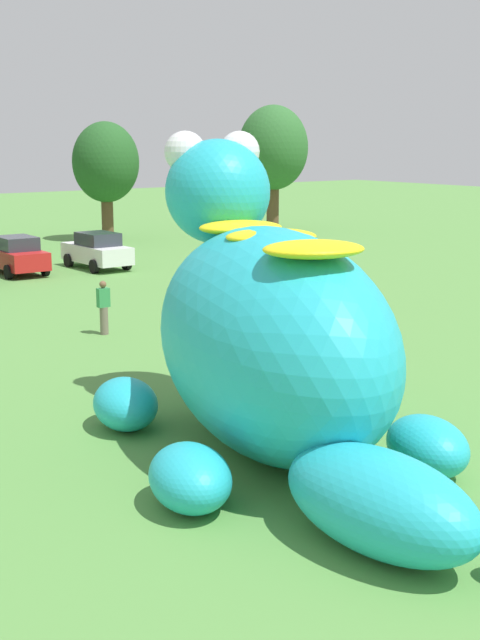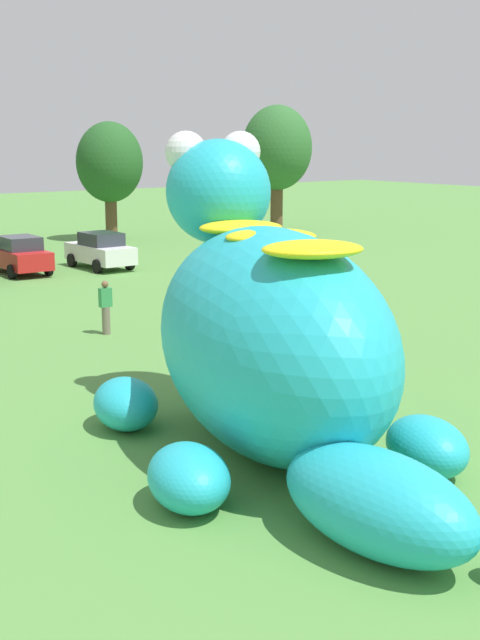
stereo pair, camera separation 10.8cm
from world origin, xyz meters
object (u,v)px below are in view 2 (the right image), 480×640
object	(u,v)px
giant_inflatable_creature	(271,338)
car_red	(20,255)
car_white	(100,250)
spectator_mid_field	(106,308)

from	to	relation	value
giant_inflatable_creature	car_red	distance (m)	24.88
car_white	spectator_mid_field	size ratio (longest dim) A/B	2.43
giant_inflatable_creature	spectator_mid_field	size ratio (longest dim) A/B	7.34
car_white	spectator_mid_field	world-z (taller)	car_white
giant_inflatable_creature	spectator_mid_field	bearing A→B (deg)	79.50
car_white	spectator_mid_field	bearing A→B (deg)	-116.16
giant_inflatable_creature	spectator_mid_field	world-z (taller)	giant_inflatable_creature
car_red	car_white	world-z (taller)	same
car_red	car_white	size ratio (longest dim) A/B	1.00
car_red	car_white	xyz separation A→B (m)	(3.72, -0.70, 0.00)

